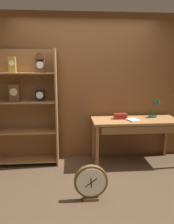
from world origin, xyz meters
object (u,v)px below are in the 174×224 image
at_px(desk_lamp, 156,107).
at_px(open_repair_manual, 133,120).
at_px(bookshelf, 14,108).
at_px(toolbox_small, 120,116).
at_px(workbench, 135,125).
at_px(round_clock_large, 91,182).

xyz_separation_m(desk_lamp, open_repair_manual, (-0.46, -0.22, -0.18)).
distance_m(bookshelf, open_repair_manual, 2.01).
bearing_deg(desk_lamp, toolbox_small, -174.80).
bearing_deg(desk_lamp, open_repair_manual, -154.45).
distance_m(workbench, round_clock_large, 1.44).
bearing_deg(workbench, bookshelf, 175.39).
relative_size(desk_lamp, open_repair_manual, 1.64).
bearing_deg(open_repair_manual, bookshelf, 155.82).
relative_size(workbench, open_repair_manual, 6.72).
xyz_separation_m(bookshelf, open_repair_manual, (1.99, -0.25, -0.19)).
bearing_deg(round_clock_large, toolbox_small, 61.01).
relative_size(toolbox_small, round_clock_large, 0.46).
distance_m(bookshelf, toolbox_small, 1.82).
height_order(workbench, desk_lamp, desk_lamp).
relative_size(workbench, desk_lamp, 4.10).
height_order(toolbox_small, round_clock_large, toolbox_small).
height_order(desk_lamp, round_clock_large, desk_lamp).
distance_m(open_repair_manual, round_clock_large, 1.38).
bearing_deg(bookshelf, desk_lamp, -0.72).
relative_size(workbench, toolbox_small, 6.78).
bearing_deg(toolbox_small, desk_lamp, 5.20).
distance_m(workbench, open_repair_manual, 0.15).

